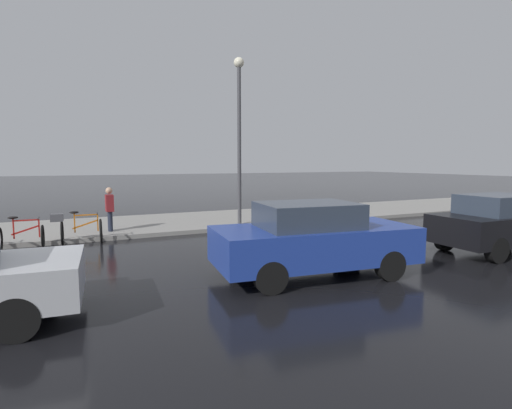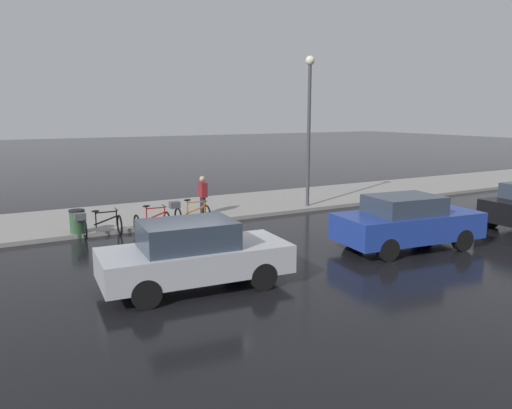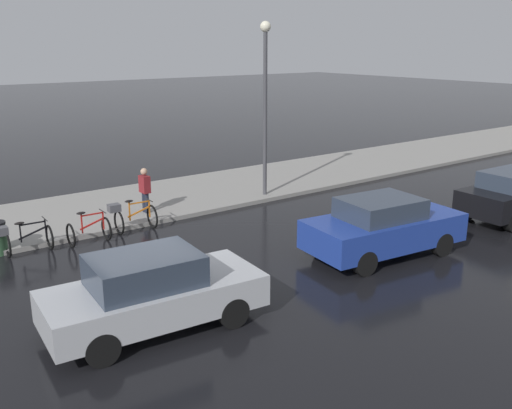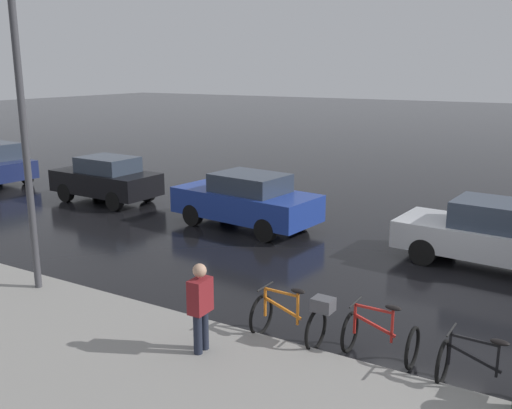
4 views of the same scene
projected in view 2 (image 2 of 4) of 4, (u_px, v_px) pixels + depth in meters
ground_plane at (193, 256)px, 14.06m from camera, size 140.00×140.00×0.00m
sidewalk_kerb at (338, 195)px, 24.02m from camera, size 4.80×60.00×0.14m
bicycle_nearest at (97, 223)px, 15.98m from camera, size 0.73×1.43×0.91m
bicycle_second at (152, 222)px, 16.62m from camera, size 0.71×1.10×0.97m
bicycle_third at (189, 213)px, 17.47m from camera, size 0.78×1.40×1.01m
car_silver at (193, 254)px, 11.37m from camera, size 2.13×4.42×1.58m
car_blue at (407, 222)px, 14.66m from camera, size 2.33×4.48×1.60m
pedestrian at (203, 194)px, 18.96m from camera, size 0.40×0.25×1.62m
streetlamp at (309, 115)px, 20.18m from camera, size 0.37×0.37×6.20m
trash_bin at (77, 223)px, 16.08m from camera, size 0.50×0.50×0.90m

